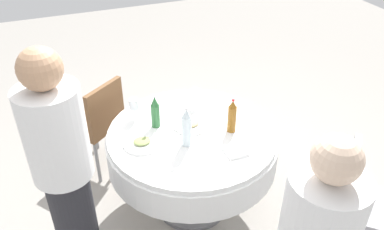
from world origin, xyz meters
TOP-DOWN VIEW (x-y plane):
  - ground_plane at (0.00, 0.00)m, footprint 10.00×10.00m
  - dining_table at (0.00, 0.00)m, footprint 1.24×1.24m
  - bottle_green_near at (0.22, -0.16)m, footprint 0.06×0.06m
  - bottle_amber_mid at (-0.26, 0.09)m, footprint 0.06×0.06m
  - bottle_clear_east at (0.09, 0.12)m, footprint 0.07×0.07m
  - wine_glass_right at (-0.14, -0.30)m, footprint 0.07×0.07m
  - wine_glass_south at (0.33, -0.33)m, footprint 0.07×0.07m
  - plate_west at (0.37, 0.01)m, footprint 0.26×0.26m
  - plate_left at (-0.02, -0.07)m, footprint 0.26×0.26m
  - knife_mid at (0.21, 0.40)m, footprint 0.08×0.17m
  - folded_napkin at (-0.19, 0.32)m, footprint 0.14×0.14m
  - person_near at (0.90, 0.28)m, footprint 0.34×0.34m
  - chair_outer at (0.56, -0.73)m, footprint 0.56×0.56m
  - chair_front at (-0.88, 0.81)m, footprint 0.57×0.57m

SIDE VIEW (x-z plane):
  - ground_plane at x=0.00m, z-range 0.00..0.00m
  - chair_outer at x=0.56m, z-range 0.08..0.95m
  - chair_front at x=-0.88m, z-range 0.08..0.95m
  - dining_table at x=0.00m, z-range 0.22..0.96m
  - knife_mid at x=0.21m, z-range 0.74..0.74m
  - plate_left at x=-0.02m, z-range 0.73..0.77m
  - plate_west at x=0.37m, z-range 0.73..0.77m
  - folded_napkin at x=-0.19m, z-range 0.74..0.76m
  - wine_glass_south at x=0.33m, z-range 0.77..0.93m
  - wine_glass_right at x=-0.14m, z-range 0.78..0.93m
  - bottle_green_near at x=0.22m, z-range 0.73..0.99m
  - bottle_amber_mid at x=-0.26m, z-range 0.73..0.99m
  - person_near at x=0.90m, z-range 0.04..1.70m
  - bottle_clear_east at x=0.09m, z-range 0.73..1.03m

